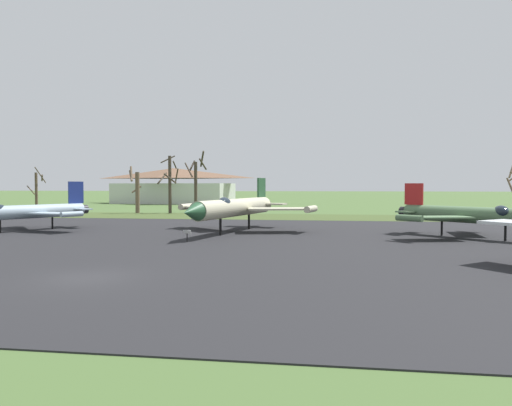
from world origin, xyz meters
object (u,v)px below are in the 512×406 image
object	(u,v)px
jet_fighter_front_left	(26,211)
jet_fighter_front_right	(474,215)
info_placard_rear_center	(187,235)
jet_fighter_rear_center	(235,207)
visitor_building	(174,186)

from	to	relation	value
jet_fighter_front_left	jet_fighter_front_right	distance (m)	39.17
info_placard_rear_center	jet_fighter_front_left	bearing A→B (deg)	160.16
jet_fighter_rear_center	info_placard_rear_center	bearing A→B (deg)	-105.88
jet_fighter_rear_center	visitor_building	world-z (taller)	visitor_building
jet_fighter_front_left	jet_fighter_front_right	bearing A→B (deg)	-0.78
jet_fighter_front_left	jet_fighter_rear_center	xyz separation A→B (m)	(19.38, 1.43, 0.44)
jet_fighter_front_left	jet_fighter_rear_center	bearing A→B (deg)	4.21
jet_fighter_front_left	jet_fighter_rear_center	distance (m)	19.43
jet_fighter_rear_center	jet_fighter_front_right	bearing A→B (deg)	-5.66
jet_fighter_front_right	info_placard_rear_center	size ratio (longest dim) A/B	12.68
visitor_building	jet_fighter_rear_center	bearing A→B (deg)	-67.61
jet_fighter_front_right	info_placard_rear_center	world-z (taller)	jet_fighter_front_right
jet_fighter_rear_center	jet_fighter_front_left	bearing A→B (deg)	-175.79
visitor_building	jet_fighter_front_right	bearing A→B (deg)	-55.15
jet_fighter_front_left	jet_fighter_front_right	size ratio (longest dim) A/B	0.99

